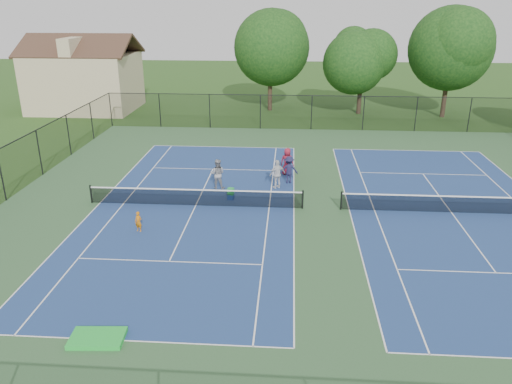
# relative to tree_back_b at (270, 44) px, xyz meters

# --- Properties ---
(ground) EXTENTS (140.00, 140.00, 0.00)m
(ground) POSITION_rel_tree_back_b_xyz_m (4.00, -26.00, -6.60)
(ground) COLOR #234716
(ground) RESTS_ON ground
(court_pad) EXTENTS (36.00, 36.00, 0.01)m
(court_pad) POSITION_rel_tree_back_b_xyz_m (4.00, -26.00, -6.59)
(court_pad) COLOR #325731
(court_pad) RESTS_ON ground
(tennis_court_left) EXTENTS (12.00, 23.83, 1.07)m
(tennis_court_left) POSITION_rel_tree_back_b_xyz_m (-3.00, -26.00, -6.50)
(tennis_court_left) COLOR navy
(tennis_court_left) RESTS_ON ground
(tennis_court_right) EXTENTS (12.00, 23.83, 1.07)m
(tennis_court_right) POSITION_rel_tree_back_b_xyz_m (11.00, -26.00, -6.50)
(tennis_court_right) COLOR navy
(tennis_court_right) RESTS_ON ground
(perimeter_fence) EXTENTS (36.08, 36.08, 3.02)m
(perimeter_fence) POSITION_rel_tree_back_b_xyz_m (4.00, -26.00, -4.99)
(perimeter_fence) COLOR black
(perimeter_fence) RESTS_ON ground
(tree_back_b) EXTENTS (7.60, 7.60, 10.03)m
(tree_back_b) POSITION_rel_tree_back_b_xyz_m (0.00, 0.00, 0.00)
(tree_back_b) COLOR #2D2116
(tree_back_b) RESTS_ON ground
(tree_back_c) EXTENTS (6.00, 6.00, 8.40)m
(tree_back_c) POSITION_rel_tree_back_b_xyz_m (9.00, -1.00, -1.11)
(tree_back_c) COLOR #2D2116
(tree_back_c) RESTS_ON ground
(tree_back_d) EXTENTS (7.80, 7.80, 10.37)m
(tree_back_d) POSITION_rel_tree_back_b_xyz_m (17.00, -2.00, 0.23)
(tree_back_d) COLOR #2D2116
(tree_back_d) RESTS_ON ground
(clapboard_house) EXTENTS (10.80, 8.10, 7.65)m
(clapboard_house) POSITION_rel_tree_back_b_xyz_m (-19.00, -1.00, -3.50)
(clapboard_house) COLOR tan
(clapboard_house) RESTS_ON ground
(child_player) EXTENTS (0.44, 0.36, 1.05)m
(child_player) POSITION_rel_tree_back_b_xyz_m (-5.21, -29.46, -6.07)
(child_player) COLOR #CE6F0D
(child_player) RESTS_ON ground
(instructor) EXTENTS (0.95, 0.76, 1.85)m
(instructor) POSITION_rel_tree_back_b_xyz_m (-2.15, -23.16, -5.67)
(instructor) COLOR gray
(instructor) RESTS_ON ground
(bystander_a) EXTENTS (1.13, 0.91, 1.79)m
(bystander_a) POSITION_rel_tree_back_b_xyz_m (1.46, -22.88, -5.70)
(bystander_a) COLOR silver
(bystander_a) RESTS_ON ground
(bystander_b) EXTENTS (1.19, 0.77, 1.73)m
(bystander_b) POSITION_rel_tree_back_b_xyz_m (2.15, -21.90, -5.73)
(bystander_b) COLOR #1D1C3D
(bystander_b) RESTS_ON ground
(bystander_c) EXTENTS (0.98, 0.75, 1.80)m
(bystander_c) POSITION_rel_tree_back_b_xyz_m (2.03, -20.33, -5.70)
(bystander_c) COLOR maroon
(bystander_c) RESTS_ON ground
(ball_crate) EXTENTS (0.40, 0.36, 0.30)m
(ball_crate) POSITION_rel_tree_back_b_xyz_m (-1.15, -24.93, -6.45)
(ball_crate) COLOR #164098
(ball_crate) RESTS_ON ground
(ball_hopper) EXTENTS (0.39, 0.35, 0.39)m
(ball_hopper) POSITION_rel_tree_back_b_xyz_m (-1.15, -24.93, -6.10)
(ball_hopper) COLOR green
(ball_hopper) RESTS_ON ball_crate
(green_tarp) EXTENTS (1.88, 1.22, 0.17)m
(green_tarp) POSITION_rel_tree_back_b_xyz_m (-4.16, -37.92, -6.50)
(green_tarp) COLOR green
(green_tarp) RESTS_ON ground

